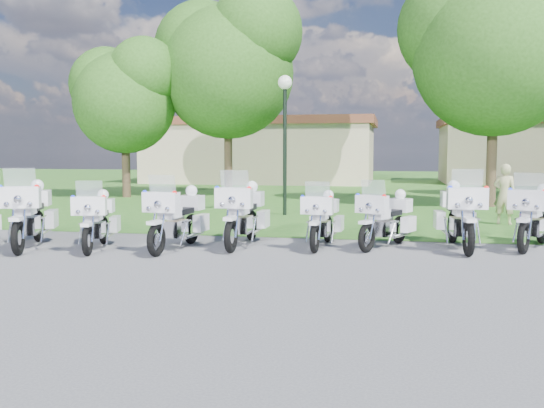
% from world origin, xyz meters
% --- Properties ---
extents(ground, '(100.00, 100.00, 0.00)m').
position_xyz_m(ground, '(0.00, 0.00, 0.00)').
color(ground, '#4F4F53').
rests_on(ground, ground).
extents(grass_lawn, '(100.00, 48.00, 0.01)m').
position_xyz_m(grass_lawn, '(0.00, 27.00, 0.00)').
color(grass_lawn, '#2C6C22').
rests_on(grass_lawn, ground).
extents(motorcycle_1, '(1.38, 2.41, 1.69)m').
position_xyz_m(motorcycle_1, '(-5.11, 0.66, 0.71)').
color(motorcycle_1, black).
rests_on(motorcycle_1, ground).
extents(motorcycle_2, '(1.07, 2.11, 1.45)m').
position_xyz_m(motorcycle_2, '(-3.63, 0.74, 0.61)').
color(motorcycle_2, black).
rests_on(motorcycle_2, ground).
extents(motorcycle_3, '(0.87, 2.32, 1.56)m').
position_xyz_m(motorcycle_3, '(-1.99, 1.04, 0.65)').
color(motorcycle_3, black).
rests_on(motorcycle_3, ground).
extents(motorcycle_4, '(0.81, 2.44, 1.64)m').
position_xyz_m(motorcycle_4, '(-0.77, 1.76, 0.69)').
color(motorcycle_4, black).
rests_on(motorcycle_4, ground).
extents(motorcycle_5, '(0.77, 2.10, 1.41)m').
position_xyz_m(motorcycle_5, '(0.91, 1.94, 0.59)').
color(motorcycle_5, black).
rests_on(motorcycle_5, ground).
extents(motorcycle_6, '(1.26, 2.00, 1.45)m').
position_xyz_m(motorcycle_6, '(2.23, 2.14, 0.60)').
color(motorcycle_6, black).
rests_on(motorcycle_6, ground).
extents(motorcycle_7, '(0.91, 2.50, 1.68)m').
position_xyz_m(motorcycle_7, '(3.71, 2.28, 0.70)').
color(motorcycle_7, black).
rests_on(motorcycle_7, ground).
extents(motorcycle_8, '(1.37, 2.22, 1.59)m').
position_xyz_m(motorcycle_8, '(5.27, 2.63, 0.67)').
color(motorcycle_8, black).
rests_on(motorcycle_8, ground).
extents(lamp_post, '(0.44, 0.44, 4.35)m').
position_xyz_m(lamp_post, '(-0.98, 7.97, 3.27)').
color(lamp_post, black).
rests_on(lamp_post, ground).
extents(tree_0, '(5.12, 4.37, 6.82)m').
position_xyz_m(tree_0, '(-9.09, 13.92, 4.51)').
color(tree_0, '#38281C').
rests_on(tree_0, ground).
extents(tree_1, '(6.82, 5.82, 9.09)m').
position_xyz_m(tree_1, '(-4.91, 15.41, 6.02)').
color(tree_1, '#38281C').
rests_on(tree_1, ground).
extents(tree_2, '(6.77, 5.78, 9.03)m').
position_xyz_m(tree_2, '(5.78, 12.33, 5.98)').
color(tree_2, '#38281C').
rests_on(tree_2, ground).
extents(building_west, '(14.56, 8.32, 4.10)m').
position_xyz_m(building_west, '(-6.00, 28.00, 2.07)').
color(building_west, '#C0AA8B').
rests_on(building_west, ground).
extents(building_east, '(11.44, 7.28, 4.10)m').
position_xyz_m(building_east, '(11.00, 30.00, 2.07)').
color(building_east, '#C0AA8B').
rests_on(building_east, ground).
extents(bystander_a, '(0.71, 0.60, 1.66)m').
position_xyz_m(bystander_a, '(5.35, 6.71, 0.83)').
color(bystander_a, tan).
rests_on(bystander_a, ground).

